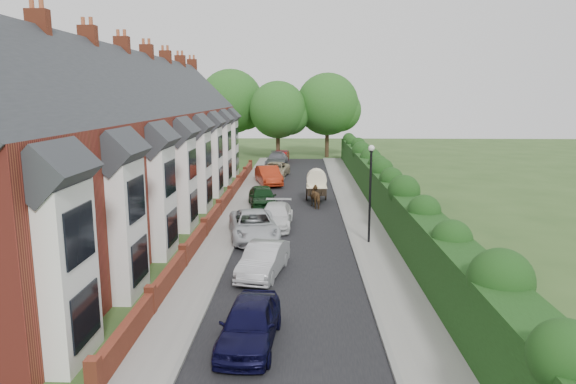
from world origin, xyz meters
The scene contains 25 objects.
ground centered at (0.00, 0.00, 0.00)m, with size 140.00×140.00×0.00m, color #2D4C1E.
road centered at (-0.50, 11.00, 0.01)m, with size 6.00×58.00×0.02m, color black.
pavement_hedge_side centered at (3.60, 11.00, 0.06)m, with size 2.20×58.00×0.12m, color gray.
pavement_house_side centered at (-4.35, 11.00, 0.06)m, with size 1.70×58.00×0.12m, color gray.
kerb_hedge_side centered at (2.55, 11.00, 0.07)m, with size 0.18×58.00×0.13m, color gray.
kerb_house_side centered at (-3.55, 11.00, 0.07)m, with size 0.18×58.00×0.13m, color gray.
hedge centered at (5.40, 11.00, 1.60)m, with size 2.10×58.00×2.85m.
terrace_row centered at (-10.87, 9.98, 4.47)m, with size 9.05×40.50×11.50m.
garden_wall_row centered at (-5.35, 10.00, 0.46)m, with size 0.35×40.35×1.10m.
lamppost centered at (3.40, 4.00, 3.30)m, with size 0.32×0.32×5.16m.
tree_far_left centered at (-2.65, 40.08, 5.71)m, with size 7.14×6.80×9.29m.
tree_far_right centered at (3.39, 42.08, 6.31)m, with size 7.98×7.60×10.31m.
tree_far_back centered at (-8.59, 43.08, 6.62)m, with size 8.40×8.00×10.82m.
car_navy centered at (-1.67, -7.05, 0.71)m, with size 1.68×4.17×1.42m, color black.
car_silver_a centered at (-1.71, -0.77, 0.68)m, with size 1.45×4.15×1.37m, color #ACACB0.
car_silver_b centered at (-2.65, 4.88, 0.74)m, with size 2.45×5.32×1.48m, color silver.
car_white centered at (-1.60, 7.40, 0.67)m, with size 1.87×4.60×1.33m, color white.
car_green centered at (-2.78, 12.60, 0.75)m, with size 1.78×4.42×1.51m, color black.
car_red centered at (-2.97, 21.80, 0.80)m, with size 1.70×4.88×1.61m, color #9D2811.
car_beige centered at (-2.63, 26.07, 0.69)m, with size 2.28×4.94×1.37m, color tan.
car_grey centered at (-2.80, 33.00, 0.77)m, with size 2.14×5.27×1.53m, color slate.
car_black centered at (-2.94, 35.00, 0.65)m, with size 1.53×3.80×1.30m, color black.
horse centered at (0.97, 12.73, 0.75)m, with size 0.81×1.77×1.50m, color brown.
horse_cart centered at (0.97, 14.64, 1.37)m, with size 1.50×3.32×2.39m.
car_extra_far centered at (-2.48, 37.12, 0.66)m, with size 1.39×3.99×1.31m, color maroon.
Camera 1 is at (-0.08, -21.77, 7.63)m, focal length 32.00 mm.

